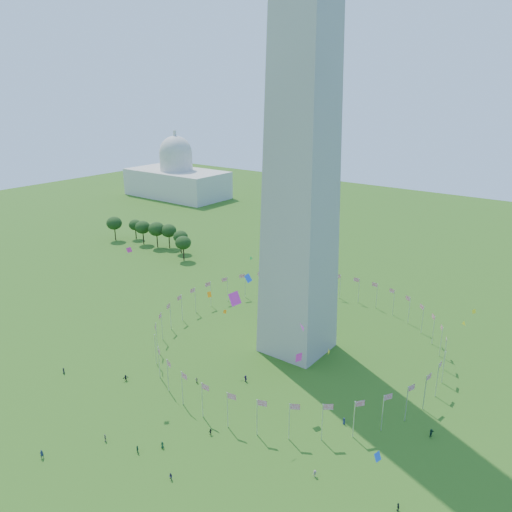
# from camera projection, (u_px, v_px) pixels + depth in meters

# --- Properties ---
(ground) EXTENTS (600.00, 600.00, 0.00)m
(ground) POSITION_uv_depth(u_px,v_px,m) (171.00, 440.00, 106.73)
(ground) COLOR #275413
(ground) RESTS_ON ground
(washington_monument) EXTENTS (16.80, 16.80, 169.00)m
(washington_monument) POSITION_uv_depth(u_px,v_px,m) (306.00, 30.00, 117.47)
(washington_monument) COLOR #ADA89A
(washington_monument) RESTS_ON ground
(flag_ring) EXTENTS (80.24, 80.24, 9.00)m
(flag_ring) POSITION_uv_depth(u_px,v_px,m) (297.00, 334.00, 143.16)
(flag_ring) COLOR silver
(flag_ring) RESTS_ON ground
(capitol_building) EXTENTS (70.00, 35.00, 46.00)m
(capitol_building) POSITION_uv_depth(u_px,v_px,m) (176.00, 163.00, 337.98)
(capitol_building) COLOR beige
(capitol_building) RESTS_ON ground
(crowd) EXTENTS (98.01, 73.01, 1.96)m
(crowd) POSITION_uv_depth(u_px,v_px,m) (220.00, 451.00, 102.43)
(crowd) COLOR #341849
(crowd) RESTS_ON ground
(kites_aloft) EXTENTS (85.87, 82.79, 40.14)m
(kites_aloft) POSITION_uv_depth(u_px,v_px,m) (274.00, 327.00, 112.61)
(kites_aloft) COLOR #CC2699
(kites_aloft) RESTS_ON ground
(tree_line_west) EXTENTS (55.57, 15.82, 11.98)m
(tree_line_west) POSITION_uv_depth(u_px,v_px,m) (153.00, 236.00, 233.82)
(tree_line_west) COLOR #224818
(tree_line_west) RESTS_ON ground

